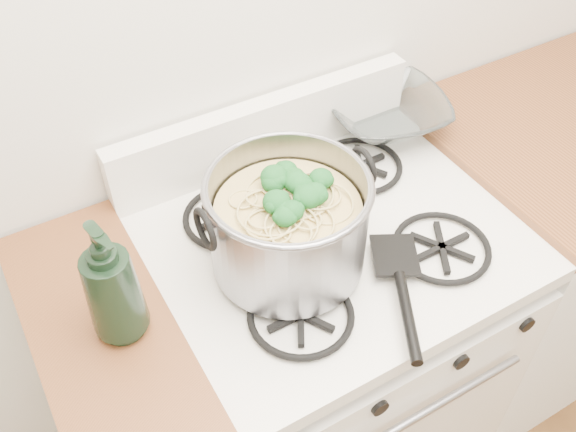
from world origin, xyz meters
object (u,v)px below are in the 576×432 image
(gas_range, at_px, (325,357))
(bottle, at_px, (110,283))
(stock_pot, at_px, (288,225))
(spatula, at_px, (395,253))
(glass_bowl, at_px, (386,118))

(gas_range, bearing_deg, bottle, -178.14)
(gas_range, xyz_separation_m, stock_pot, (-0.13, -0.02, 0.58))
(bottle, bearing_deg, spatula, -23.87)
(gas_range, xyz_separation_m, bottle, (-0.47, -0.02, 0.62))
(stock_pot, bearing_deg, bottle, 178.83)
(glass_bowl, bearing_deg, gas_range, -141.69)
(spatula, relative_size, glass_bowl, 2.65)
(gas_range, distance_m, stock_pot, 0.60)
(gas_range, distance_m, spatula, 0.52)
(stock_pot, xyz_separation_m, glass_bowl, (0.44, 0.27, -0.08))
(gas_range, relative_size, glass_bowl, 7.91)
(spatula, bearing_deg, bottle, -163.45)
(stock_pot, relative_size, bottle, 1.31)
(gas_range, height_order, spatula, spatula)
(spatula, bearing_deg, gas_range, 144.80)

